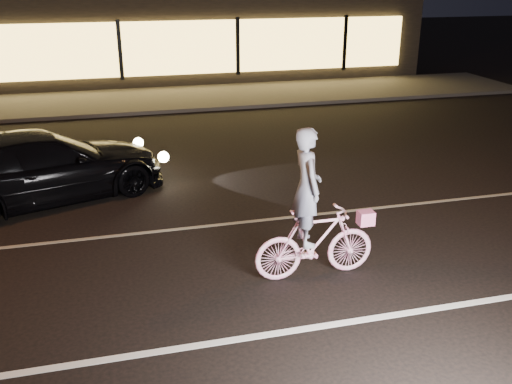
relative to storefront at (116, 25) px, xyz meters
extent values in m
plane|color=black|center=(0.00, -18.97, -2.15)|extent=(90.00, 90.00, 0.00)
cube|color=silver|center=(0.00, -20.47, -2.14)|extent=(60.00, 0.12, 0.01)
cube|color=gray|center=(0.00, -16.97, -2.14)|extent=(60.00, 0.10, 0.01)
cube|color=#383533|center=(0.00, -5.97, -2.09)|extent=(30.00, 4.00, 0.12)
cube|color=black|center=(0.00, 0.03, -0.15)|extent=(25.00, 8.00, 4.00)
cube|color=#EDBC53|center=(0.00, -4.07, -0.55)|extent=(23.00, 0.15, 2.00)
cube|color=black|center=(0.00, -4.15, -0.55)|extent=(0.15, 0.08, 2.20)
cube|color=black|center=(4.50, -4.15, -0.55)|extent=(0.15, 0.08, 2.20)
cube|color=black|center=(9.00, -4.15, -0.55)|extent=(0.15, 0.08, 2.20)
imported|color=#F84D96|center=(2.27, -19.17, -1.58)|extent=(1.88, 0.53, 1.13)
imported|color=silver|center=(2.11, -19.17, -0.67)|extent=(0.42, 0.65, 1.77)
cube|color=pink|center=(3.08, -19.17, -1.27)|extent=(0.24, 0.19, 0.21)
imported|color=black|center=(-1.96, -14.85, -1.43)|extent=(5.30, 3.57, 1.43)
sphere|color=#FFF2BF|center=(0.02, -13.42, -1.49)|extent=(0.24, 0.24, 0.24)
sphere|color=#FFF2BF|center=(0.47, -14.65, -1.49)|extent=(0.24, 0.24, 0.24)
camera|label=1|loc=(-0.52, -26.41, 2.25)|focal=40.00mm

